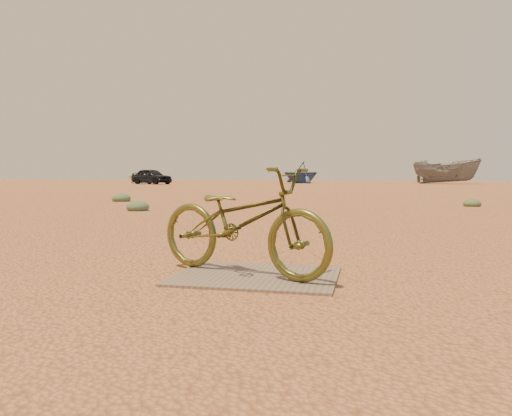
% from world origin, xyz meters
% --- Properties ---
extents(ground, '(120.00, 120.00, 0.00)m').
position_xyz_m(ground, '(0.00, 0.00, 0.00)').
color(ground, '#C27344').
rests_on(ground, ground).
extents(plywood_board, '(1.40, 1.09, 0.02)m').
position_xyz_m(plywood_board, '(-0.06, 0.59, 0.01)').
color(plywood_board, '#755D4C').
rests_on(plywood_board, ground).
extents(bicycle, '(1.87, 1.23, 0.93)m').
position_xyz_m(bicycle, '(-0.19, 0.61, 0.49)').
color(bicycle, '#514F1E').
rests_on(bicycle, plywood_board).
extents(car, '(4.06, 2.95, 1.28)m').
position_xyz_m(car, '(-16.70, 34.69, 0.64)').
color(car, black).
rests_on(car, ground).
extents(boat_near_left, '(3.92, 5.37, 1.09)m').
position_xyz_m(boat_near_left, '(-19.82, 39.60, 0.54)').
color(boat_near_left, silver).
rests_on(boat_near_left, ground).
extents(boat_far_left, '(4.90, 4.92, 1.96)m').
position_xyz_m(boat_far_left, '(-5.16, 41.15, 0.98)').
color(boat_far_left, '#334A77').
rests_on(boat_far_left, ground).
extents(boat_mid_right, '(5.84, 3.41, 2.13)m').
position_xyz_m(boat_mid_right, '(7.24, 41.52, 1.06)').
color(boat_mid_right, slate).
rests_on(boat_mid_right, ground).
extents(kale_a, '(0.55, 0.55, 0.30)m').
position_xyz_m(kale_a, '(-4.57, 7.51, 0.00)').
color(kale_a, '#576C48').
rests_on(kale_a, ground).
extents(kale_b, '(0.47, 0.47, 0.26)m').
position_xyz_m(kale_b, '(3.62, 10.93, 0.00)').
color(kale_b, '#576C48').
rests_on(kale_b, ground).
extents(kale_c, '(0.60, 0.60, 0.33)m').
position_xyz_m(kale_c, '(-6.88, 11.03, 0.00)').
color(kale_c, '#576C48').
rests_on(kale_c, ground).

